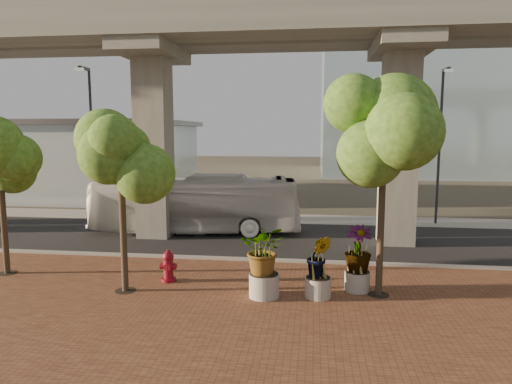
# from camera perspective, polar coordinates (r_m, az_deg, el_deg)

# --- Properties ---
(ground) EXTENTS (160.00, 160.00, 0.00)m
(ground) POSITION_cam_1_polar(r_m,az_deg,el_deg) (21.12, 1.48, -7.27)
(ground) COLOR #3C392C
(ground) RESTS_ON ground
(brick_plaza) EXTENTS (70.00, 13.00, 0.06)m
(brick_plaza) POSITION_cam_1_polar(r_m,az_deg,el_deg) (13.59, -2.06, -15.72)
(brick_plaza) COLOR brown
(brick_plaza) RESTS_ON ground
(asphalt_road) EXTENTS (90.00, 8.00, 0.04)m
(asphalt_road) POSITION_cam_1_polar(r_m,az_deg,el_deg) (23.05, 1.99, -5.96)
(asphalt_road) COLOR black
(asphalt_road) RESTS_ON ground
(curb_strip) EXTENTS (70.00, 0.25, 0.16)m
(curb_strip) POSITION_cam_1_polar(r_m,az_deg,el_deg) (19.18, 0.88, -8.55)
(curb_strip) COLOR #9B9891
(curb_strip) RESTS_ON ground
(far_sidewalk) EXTENTS (90.00, 3.00, 0.06)m
(far_sidewalk) POSITION_cam_1_polar(r_m,az_deg,el_deg) (28.40, 3.02, -3.36)
(far_sidewalk) COLOR #9B9891
(far_sidewalk) RESTS_ON ground
(transit_viaduct) EXTENTS (72.00, 5.60, 12.40)m
(transit_viaduct) POSITION_cam_1_polar(r_m,az_deg,el_deg) (22.49, 2.08, 12.36)
(transit_viaduct) COLOR gray
(transit_viaduct) RESTS_ON ground
(station_pavilion) EXTENTS (23.00, 13.00, 6.30)m
(station_pavilion) POSITION_cam_1_polar(r_m,az_deg,el_deg) (42.54, -24.02, 3.95)
(station_pavilion) COLOR silver
(station_pavilion) RESTS_ON ground
(transit_bus) EXTENTS (11.22, 3.61, 3.07)m
(transit_bus) POSITION_cam_1_polar(r_m,az_deg,el_deg) (24.52, -7.47, -1.58)
(transit_bus) COLOR silver
(transit_bus) RESTS_ON ground
(fire_hydrant) EXTENTS (0.58, 0.52, 1.16)m
(fire_hydrant) POSITION_cam_1_polar(r_m,az_deg,el_deg) (16.85, -10.90, -9.08)
(fire_hydrant) COLOR maroon
(fire_hydrant) RESTS_ON ground
(planter_front) EXTENTS (2.18, 2.18, 2.40)m
(planter_front) POSITION_cam_1_polar(r_m,az_deg,el_deg) (14.80, 1.03, -7.66)
(planter_front) COLOR #A4A094
(planter_front) RESTS_ON ground
(planter_right) EXTENTS (2.08, 2.08, 2.22)m
(planter_right) POSITION_cam_1_polar(r_m,az_deg,el_deg) (15.77, 12.63, -7.30)
(planter_right) COLOR gray
(planter_right) RESTS_ON ground
(planter_left) EXTENTS (1.87, 1.87, 2.06)m
(planter_left) POSITION_cam_1_polar(r_m,az_deg,el_deg) (14.95, 7.82, -8.39)
(planter_left) COLOR #A4A094
(planter_left) RESTS_ON ground
(street_tree_near_west) EXTENTS (3.10, 3.10, 5.74)m
(street_tree_near_west) POSITION_cam_1_polar(r_m,az_deg,el_deg) (15.53, -16.57, 3.41)
(street_tree_near_west) COLOR #443427
(street_tree_near_west) RESTS_ON ground
(street_tree_near_east) EXTENTS (4.39, 4.39, 7.25)m
(street_tree_near_east) POSITION_cam_1_polar(r_m,az_deg,el_deg) (15.00, 15.73, 6.86)
(street_tree_near_east) COLOR #443427
(street_tree_near_east) RESTS_ON ground
(streetlamp_west) EXTENTS (0.45, 1.31, 9.07)m
(streetlamp_west) POSITION_cam_1_polar(r_m,az_deg,el_deg) (29.13, -19.94, 6.88)
(streetlamp_west) COLOR #2B2C30
(streetlamp_west) RESTS_ON ground
(streetlamp_east) EXTENTS (0.44, 1.28, 8.84)m
(streetlamp_east) POSITION_cam_1_polar(r_m,az_deg,el_deg) (28.27, 22.08, 6.51)
(streetlamp_east) COLOR #333338
(streetlamp_east) RESTS_ON ground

